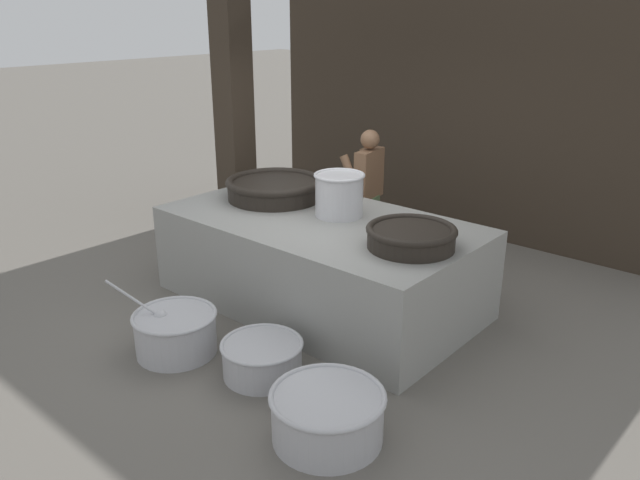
# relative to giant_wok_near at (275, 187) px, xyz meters

# --- Properties ---
(ground_plane) EXTENTS (60.00, 60.00, 0.00)m
(ground_plane) POSITION_rel_giant_wok_near_xyz_m (0.83, -0.20, -1.04)
(ground_plane) COLOR #666059
(back_wall) EXTENTS (6.31, 0.24, 4.38)m
(back_wall) POSITION_rel_giant_wok_near_xyz_m (0.83, 2.84, 1.15)
(back_wall) COLOR #382D23
(back_wall) RESTS_ON ground_plane
(support_pillar) EXTENTS (0.37, 0.37, 4.38)m
(support_pillar) POSITION_rel_giant_wok_near_xyz_m (-1.30, 0.60, 1.15)
(support_pillar) COLOR #382D23
(support_pillar) RESTS_ON ground_plane
(hearth_platform) EXTENTS (3.16, 1.75, 0.92)m
(hearth_platform) POSITION_rel_giant_wok_near_xyz_m (0.83, -0.20, -0.58)
(hearth_platform) COLOR gray
(hearth_platform) RESTS_ON ground_plane
(giant_wok_near) EXTENTS (1.07, 1.07, 0.23)m
(giant_wok_near) POSITION_rel_giant_wok_near_xyz_m (0.00, 0.00, 0.00)
(giant_wok_near) COLOR black
(giant_wok_near) RESTS_ON hearth_platform
(giant_wok_far) EXTENTS (0.80, 0.80, 0.20)m
(giant_wok_far) POSITION_rel_giant_wok_near_xyz_m (1.96, -0.29, -0.02)
(giant_wok_far) COLOR black
(giant_wok_far) RESTS_ON hearth_platform
(stock_pot) EXTENTS (0.51, 0.51, 0.43)m
(stock_pot) POSITION_rel_giant_wok_near_xyz_m (0.91, -0.00, 0.10)
(stock_pot) COLOR silver
(stock_pot) RESTS_ON hearth_platform
(cook) EXTENTS (0.41, 0.61, 1.59)m
(cook) POSITION_rel_giant_wok_near_xyz_m (0.49, 1.05, -0.18)
(cook) COLOR brown
(cook) RESTS_ON ground_plane
(prep_bowl_vegetables) EXTENTS (0.87, 0.74, 0.68)m
(prep_bowl_vegetables) POSITION_rel_giant_wok_near_xyz_m (0.54, -1.81, -0.83)
(prep_bowl_vegetables) COLOR #B7B7BC
(prep_bowl_vegetables) RESTS_ON ground_plane
(prep_bowl_meat) EXTENTS (0.69, 0.69, 0.30)m
(prep_bowl_meat) POSITION_rel_giant_wok_near_xyz_m (1.38, -1.56, -0.87)
(prep_bowl_meat) COLOR #B7B7BC
(prep_bowl_meat) RESTS_ON ground_plane
(prep_bowl_extra) EXTENTS (0.83, 0.83, 0.37)m
(prep_bowl_extra) POSITION_rel_giant_wok_near_xyz_m (2.32, -1.84, -0.84)
(prep_bowl_extra) COLOR #B7B7BC
(prep_bowl_extra) RESTS_ON ground_plane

